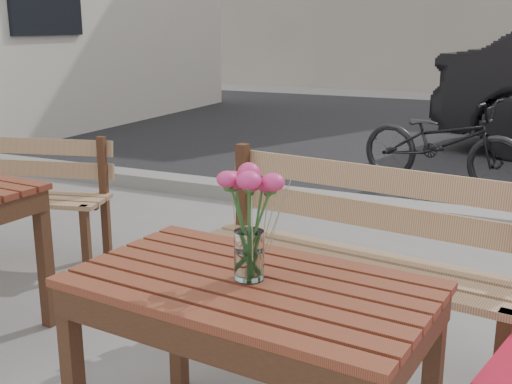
{
  "coord_description": "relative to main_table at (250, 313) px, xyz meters",
  "views": [
    {
      "loc": [
        0.73,
        -1.72,
        1.44
      ],
      "look_at": [
        -0.07,
        -0.01,
        0.94
      ],
      "focal_mm": 45.0,
      "sensor_mm": 36.0,
      "label": 1
    }
  ],
  "objects": [
    {
      "name": "main_vase",
      "position": [
        -0.01,
        0.01,
        0.34
      ],
      "size": [
        0.2,
        0.2,
        0.36
      ],
      "color": "white",
      "rests_on": "main_table"
    },
    {
      "name": "bicycle",
      "position": [
        -0.1,
        4.24,
        -0.16
      ],
      "size": [
        1.62,
        0.91,
        0.81
      ],
      "primitive_type": "imported",
      "rotation": [
        0.0,
        0.0,
        1.32
      ],
      "color": "black",
      "rests_on": "ground"
    },
    {
      "name": "street",
      "position": [
        0.06,
        5.14,
        -0.54
      ],
      "size": [
        30.0,
        8.12,
        0.12
      ],
      "color": "black",
      "rests_on": "ground"
    },
    {
      "name": "second_bench",
      "position": [
        -2.25,
        1.24,
        -0.09
      ],
      "size": [
        1.33,
        0.68,
        0.79
      ],
      "rotation": [
        0.0,
        0.0,
        0.25
      ],
      "color": "#855E45",
      "rests_on": "ground"
    },
    {
      "name": "main_bench",
      "position": [
        0.09,
        0.91,
        -0.02
      ],
      "size": [
        1.49,
        0.62,
        0.9
      ],
      "rotation": [
        0.0,
        0.0,
        -0.14
      ],
      "color": "#855E45",
      "rests_on": "ground"
    },
    {
      "name": "main_table",
      "position": [
        0.0,
        0.0,
        0.0
      ],
      "size": [
        1.16,
        0.75,
        0.68
      ],
      "rotation": [
        0.0,
        0.0,
        -0.1
      ],
      "color": "maroon",
      "rests_on": "ground"
    }
  ]
}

